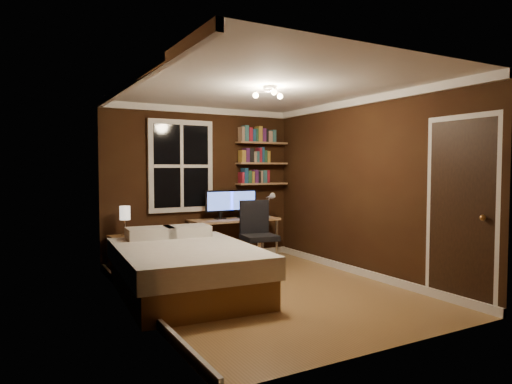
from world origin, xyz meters
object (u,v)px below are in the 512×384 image
nightstand (126,254)px  bedside_lamp (125,221)px  monitor_right (242,204)px  desk (234,222)px  monitor_left (220,205)px  office_chair (258,245)px  radiator (172,247)px  desk_lamp (270,205)px  bed (185,268)px

nightstand → bedside_lamp: (0.00, 0.00, 0.48)m
monitor_right → desk: bearing=-158.5°
monitor_left → desk: bearing=-18.2°
nightstand → office_chair: size_ratio=0.51×
radiator → office_chair: (0.94, -1.08, 0.12)m
desk → desk_lamp: bearing=-13.8°
bedside_lamp → monitor_left: (1.53, 0.03, 0.18)m
nightstand → office_chair: 1.94m
bedside_lamp → monitor_left: size_ratio=0.85×
nightstand → office_chair: office_chair is taller
bed → monitor_left: 2.05m
bed → radiator: size_ratio=3.98×
radiator → monitor_left: size_ratio=1.11×
nightstand → monitor_left: size_ratio=1.05×
bedside_lamp → bed: bearing=-77.0°
bed → monitor_left: bearing=57.0°
monitor_right → monitor_left: bearing=180.0°
desk → office_chair: size_ratio=1.40×
radiator → desk_lamp: 1.74m
nightstand → monitor_left: monitor_left is taller
bedside_lamp → monitor_right: 1.95m
desk → monitor_right: size_ratio=2.86×
bed → office_chair: bearing=28.1°
nightstand → monitor_left: 1.67m
desk → monitor_left: size_ratio=2.86×
nightstand → monitor_right: 2.05m
bed → nightstand: (-0.35, 1.53, -0.05)m
bed → nightstand: size_ratio=4.22×
nightstand → desk: 1.79m
desk → office_chair: 0.92m
bed → monitor_left: (1.18, 1.56, 0.62)m
bed → monitor_right: monitor_right is taller
bed → office_chair: 1.47m
bed → bedside_lamp: (-0.35, 1.53, 0.44)m
desk_lamp → bedside_lamp: bearing=175.4°
bed → nightstand: bearing=107.0°
bed → monitor_left: monitor_left is taller
bedside_lamp → monitor_left: bearing=1.1°
monitor_left → monitor_right: size_ratio=1.00×
radiator → monitor_right: 1.35m
desk → monitor_left: monitor_left is taller
desk → monitor_left: (-0.22, 0.07, 0.30)m
desk → monitor_right: (0.18, 0.07, 0.30)m
desk → monitor_right: bearing=21.5°
desk → office_chair: (-0.06, -0.89, -0.23)m
office_chair → radiator: bearing=139.1°
bed → bedside_lamp: 1.63m
bed → desk_lamp: (1.99, 1.34, 0.60)m
bedside_lamp → desk: bedside_lamp is taller
bed → desk: bed is taller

